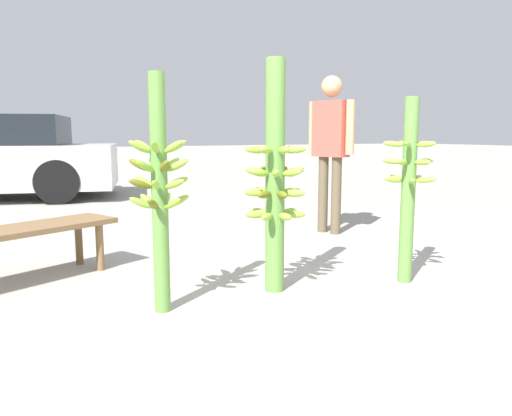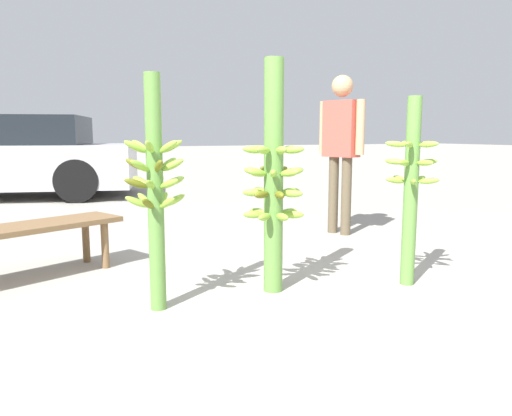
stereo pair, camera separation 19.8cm
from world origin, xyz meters
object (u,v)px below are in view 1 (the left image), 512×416
Objects in this scene: banana_stalk_left at (160,189)px; vendor_person at (331,139)px; banana_stalk_right at (408,185)px; banana_stalk_center at (275,179)px; market_bench at (7,237)px.

vendor_person is at bearing 33.10° from banana_stalk_left.
vendor_person reaches higher than banana_stalk_right.
banana_stalk_right is at bearing -15.39° from banana_stalk_center.
banana_stalk_center is 1.17× the size of banana_stalk_right.
banana_stalk_left is 0.85× the size of vendor_person.
banana_stalk_right is 1.88m from vendor_person.
vendor_person is (1.54, 1.50, 0.25)m from banana_stalk_center.
banana_stalk_center is at bearing 2.45° from banana_stalk_left.
market_bench is (-3.17, -0.54, -0.66)m from vendor_person.
banana_stalk_center is at bearing 164.61° from banana_stalk_right.
market_bench is (-1.63, 0.96, -0.42)m from banana_stalk_center.
banana_stalk_left is 0.89× the size of market_bench.
market_bench is at bearing 129.46° from banana_stalk_left.
banana_stalk_center is 1.93m from market_bench.
market_bench is at bearing 149.53° from banana_stalk_center.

